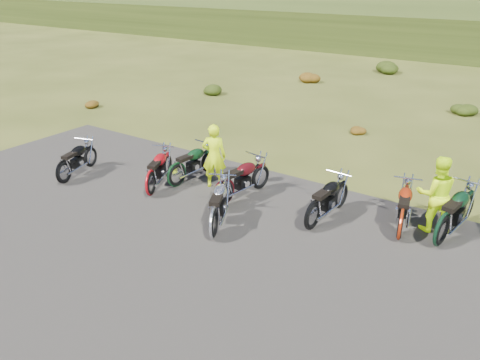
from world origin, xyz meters
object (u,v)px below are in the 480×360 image
Objects in this scene: motorcycle_7 at (438,246)px; person_middle at (214,157)px; motorcycle_3 at (214,238)px; motorcycle_0 at (66,184)px.

motorcycle_7 is 1.23× the size of person_middle.
motorcycle_7 is at bearing -85.35° from motorcycle_3.
motorcycle_7 is 6.30m from person_middle.
motorcycle_0 is at bearing 4.41° from person_middle.
motorcycle_3 is 5.21m from motorcycle_7.
motorcycle_0 is 1.06× the size of person_middle.
person_middle is (-6.23, -0.29, 0.95)m from motorcycle_7.
motorcycle_3 reaches higher than motorcycle_0.
motorcycle_0 is 0.93× the size of motorcycle_3.
person_middle reaches higher than motorcycle_0.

